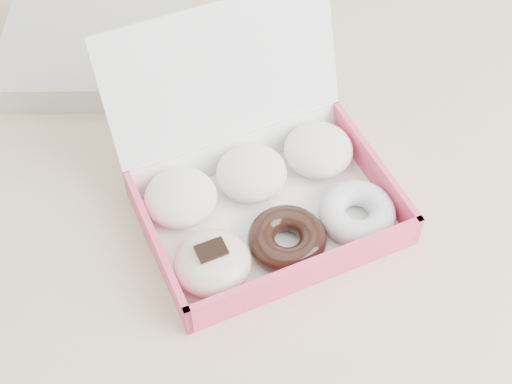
{
  "coord_description": "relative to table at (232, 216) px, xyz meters",
  "views": [
    {
      "loc": [
        0.03,
        -0.59,
        1.49
      ],
      "look_at": [
        0.03,
        -0.05,
        0.79
      ],
      "focal_mm": 50.0,
      "sensor_mm": 36.0,
      "label": 1
    }
  ],
  "objects": [
    {
      "name": "donut_box",
      "position": [
        0.04,
        -0.05,
        0.11
      ],
      "size": [
        0.39,
        0.38,
        0.22
      ],
      "rotation": [
        0.0,
        0.0,
        0.41
      ],
      "color": "white",
      "rests_on": "table"
    },
    {
      "name": "newspapers",
      "position": [
        -0.2,
        0.24,
        0.1
      ],
      "size": [
        0.28,
        0.22,
        0.04
      ],
      "primitive_type": "cube",
      "rotation": [
        0.0,
        0.0,
        -0.01
      ],
      "color": "white",
      "rests_on": "table"
    },
    {
      "name": "table",
      "position": [
        0.0,
        0.0,
        0.0
      ],
      "size": [
        1.2,
        0.8,
        0.75
      ],
      "color": "tan",
      "rests_on": "ground"
    }
  ]
}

